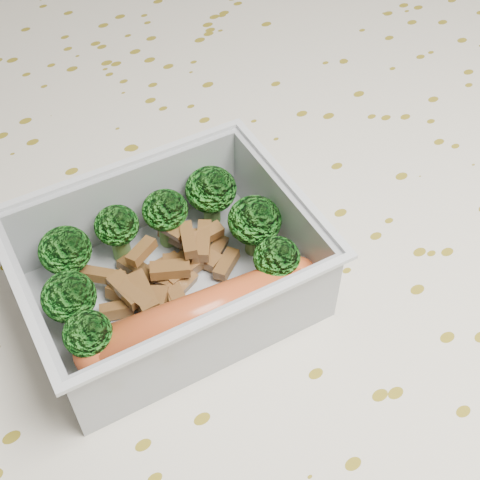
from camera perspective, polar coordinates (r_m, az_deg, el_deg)
dining_table at (r=0.49m, az=-0.40°, el=-8.13°), size 1.40×0.90×0.75m
tablecloth at (r=0.45m, az=-0.43°, el=-4.69°), size 1.46×0.96×0.19m
lunch_container at (r=0.39m, az=-6.07°, el=-3.01°), size 0.17×0.14×0.06m
broccoli_florets at (r=0.39m, az=-6.65°, el=-0.27°), size 0.15×0.10×0.04m
meat_pile at (r=0.40m, az=-6.16°, el=-2.52°), size 0.09×0.07×0.03m
sausage at (r=0.37m, az=-3.33°, el=-6.31°), size 0.14×0.04×0.03m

